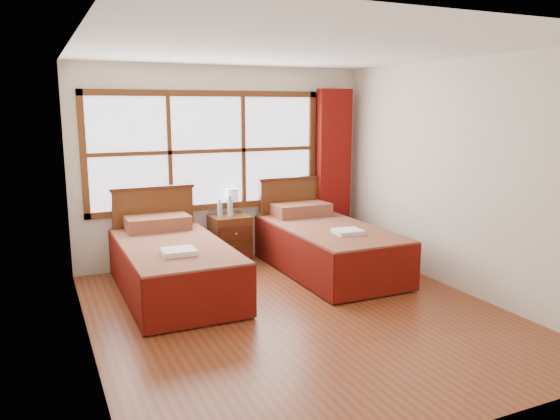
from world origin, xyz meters
name	(u,v)px	position (x,y,z in m)	size (l,w,h in m)	color
floor	(299,314)	(0.00, 0.00, 0.00)	(4.50, 4.50, 0.00)	brown
ceiling	(301,49)	(0.00, 0.00, 2.60)	(4.50, 4.50, 0.00)	white
wall_back	(225,165)	(0.00, 2.25, 1.30)	(4.00, 4.00, 0.00)	silver
wall_left	(83,202)	(-2.00, 0.00, 1.30)	(4.50, 4.50, 0.00)	silver
wall_right	(459,177)	(2.00, 0.00, 1.30)	(4.50, 4.50, 0.00)	silver
window	(207,151)	(-0.25, 2.21, 1.50)	(3.16, 0.06, 1.56)	white
curtain	(333,170)	(1.60, 2.11, 1.17)	(0.50, 0.16, 2.30)	maroon
bed_left	(172,264)	(-1.00, 1.20, 0.33)	(1.12, 2.17, 1.09)	#431D0E
bed_right	(326,245)	(0.98, 1.20, 0.34)	(1.13, 2.20, 1.10)	#431D0E
nightstand	(230,240)	(-0.03, 1.99, 0.33)	(0.49, 0.49, 0.66)	#532A12
towels_left	(179,252)	(-1.05, 0.67, 0.61)	(0.36, 0.32, 0.05)	white
towels_right	(348,232)	(0.99, 0.71, 0.61)	(0.34, 0.30, 0.05)	white
lamp	(232,196)	(0.06, 2.13, 0.90)	(0.18, 0.18, 0.34)	#CA8B40
bottle_near	(220,209)	(-0.18, 1.94, 0.77)	(0.06, 0.06, 0.24)	#A4C2D3
bottle_far	(230,207)	(-0.04, 1.95, 0.78)	(0.07, 0.07, 0.27)	#A4C2D3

